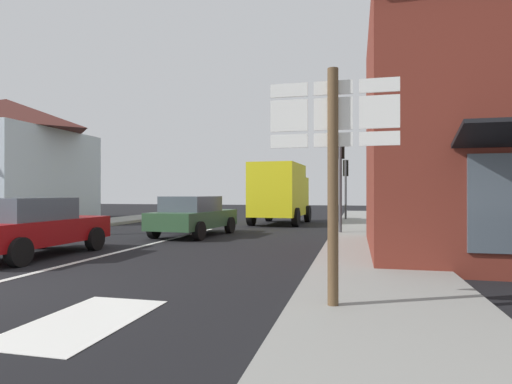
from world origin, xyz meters
TOP-DOWN VIEW (x-y plane):
  - ground_plane at (0.00, 10.00)m, footprint 80.00×80.00m
  - sidewalk_right at (6.63, 8.00)m, footprint 2.62×44.00m
  - sidewalk_left at (-6.63, 8.00)m, footprint 2.62×44.00m
  - lane_centre_stripe at (0.00, 6.00)m, footprint 0.16×12.00m
  - lane_turn_arrow at (2.93, -1.00)m, footprint 1.20×2.20m
  - clapboard_house_left at (-13.06, 14.33)m, footprint 7.44×8.88m
  - sedan_near at (-1.72, 3.33)m, footprint 1.97×4.20m
  - sedan_far at (0.33, 9.09)m, footprint 2.28×4.35m
  - delivery_truck at (2.40, 15.74)m, footprint 2.69×5.10m
  - route_sign_post at (5.91, -0.03)m, footprint 1.66×0.14m
  - traffic_light_far_right at (5.63, 18.54)m, footprint 0.30×0.49m
  - traffic_light_near_right at (5.63, 10.50)m, footprint 0.30×0.49m

SIDE VIEW (x-z plane):
  - ground_plane at x=0.00m, z-range 0.00..0.00m
  - lane_centre_stripe at x=0.00m, z-range 0.00..0.01m
  - lane_turn_arrow at x=2.93m, z-range 0.00..0.01m
  - sidewalk_right at x=6.63m, z-range 0.00..0.14m
  - sidewalk_left at x=-6.63m, z-range 0.00..0.14m
  - sedan_near at x=-1.72m, z-range 0.03..1.50m
  - sedan_far at x=0.33m, z-range 0.03..1.50m
  - delivery_truck at x=2.40m, z-range 0.13..3.18m
  - route_sign_post at x=5.91m, z-range 0.40..3.60m
  - traffic_light_far_right at x=5.63m, z-range 0.83..4.27m
  - traffic_light_near_right at x=5.63m, z-range 0.91..4.69m
  - clapboard_house_left at x=-13.06m, z-range 0.04..6.95m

